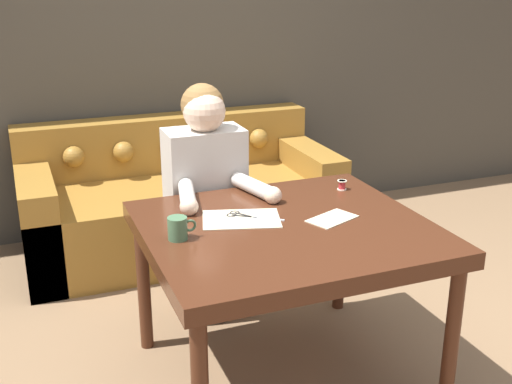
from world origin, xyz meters
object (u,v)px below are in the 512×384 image
Objects in this scene: dining_table at (286,241)px; mug at (178,228)px; thread_spool at (342,185)px; person at (206,205)px; couch at (179,202)px; scissors at (246,216)px.

mug reaches higher than dining_table.
mug is at bearing -161.70° from thread_spool.
person is at bearing 149.55° from thread_spool.
mug is 2.51× the size of thread_spool.
couch is 17.02× the size of mug.
thread_spool is at bearing -69.27° from couch.
scissors is at bearing -87.53° from person.
dining_table is 0.46m from mug.
mug is (-0.32, -0.12, 0.04)m from scissors.
dining_table is 0.66m from person.
couch reaches higher than dining_table.
person is (-0.09, -0.91, 0.31)m from couch.
couch is at bearing 84.08° from person.
couch is 1.41m from thread_spool.
scissors is (-0.07, -1.41, 0.43)m from couch.
person reaches higher than scissors.
couch is 0.97m from person.
couch is (-0.05, 1.55, -0.36)m from dining_table.
thread_spool is at bearing 35.94° from dining_table.
mug reaches higher than thread_spool.
person is at bearing -95.92° from couch.
dining_table is 0.60× the size of couch.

